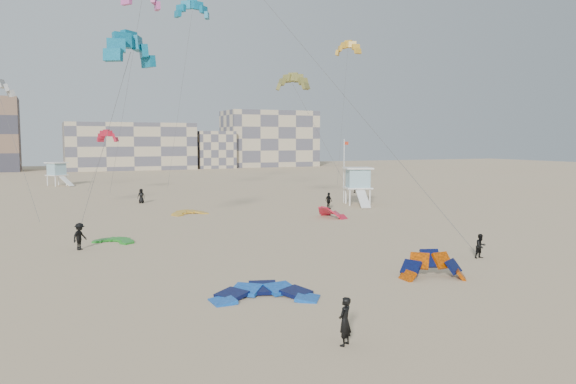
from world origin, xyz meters
name	(u,v)px	position (x,y,z in m)	size (l,w,h in m)	color
ground	(311,317)	(0.00, 0.00, 0.00)	(320.00, 320.00, 0.00)	tan
kite_ground_blue	(265,298)	(-0.77, 3.53, 0.00)	(4.64, 4.82, 0.85)	blue
kite_ground_orange	(433,278)	(9.11, 3.47, 0.00)	(3.55, 2.74, 2.32)	#FF5800
kite_ground_green	(115,242)	(-5.73, 21.73, 0.00)	(2.81, 2.98, 0.43)	#208B29
kite_ground_red_far	(332,217)	(15.42, 27.33, 0.00)	(3.33, 3.05, 1.74)	#E51940
kite_ground_yellow	(189,214)	(3.11, 35.23, 0.00)	(3.47, 3.62, 0.64)	gold
kitesurfer_main	(345,321)	(-0.30, -3.51, 0.91)	(0.66, 0.44, 1.82)	black
kitesurfer_b	(481,246)	(15.25, 6.55, 0.79)	(0.77, 0.60, 1.58)	black
kitesurfer_c	(80,236)	(-8.25, 19.71, 0.94)	(1.21, 0.70, 1.88)	black
kitesurfer_d	(329,201)	(18.27, 33.46, 0.91)	(1.07, 0.45, 1.83)	black
kitesurfer_e	(141,196)	(0.18, 47.51, 0.88)	(0.86, 0.56, 1.76)	black
kitesurfer_f	(355,187)	(30.52, 48.72, 0.87)	(1.62, 0.52, 1.74)	black
kite_fly_teal_a	(131,52)	(-4.52, 19.57, 13.67)	(6.54, 5.73, 13.98)	#147BA6
kite_fly_olive	(292,83)	(14.33, 34.49, 13.63)	(7.94, 6.70, 14.08)	olive
kite_fly_yellow	(348,49)	(29.33, 49.19, 20.30)	(5.07, 5.08, 20.61)	gold
kite_fly_teal_b	(192,11)	(8.53, 54.56, 24.80)	(5.94, 4.63, 25.12)	#147BA6
kite_fly_red	(108,137)	(-2.21, 60.58, 8.00)	(5.36, 7.02, 8.21)	#E51940
lifeguard_tower_near	(358,186)	(23.37, 35.85, 2.18)	(3.91, 6.46, 4.39)	white
lifeguard_tower_far	(57,174)	(-8.63, 79.74, 1.94)	(3.85, 5.89, 3.92)	white
flagpole	(344,169)	(22.91, 38.39, 4.04)	(0.62, 0.10, 7.69)	white
condo_mid	(130,146)	(10.00, 130.00, 6.00)	(32.00, 16.00, 12.00)	tan
condo_east	(269,139)	(50.00, 132.00, 8.00)	(26.00, 14.00, 16.00)	tan
condo_fill_right	(213,150)	(32.00, 128.00, 5.00)	(10.00, 10.00, 10.00)	tan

